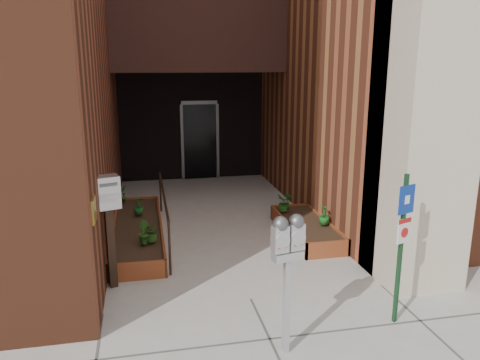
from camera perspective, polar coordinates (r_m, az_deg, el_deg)
ground at (r=6.75m, az=1.32°, el=-14.31°), size 80.00×80.00×0.00m
planter_left at (r=9.03m, az=-12.35°, el=-6.20°), size 0.90×3.60×0.30m
planter_right at (r=9.05m, az=8.09°, el=-5.94°), size 0.80×2.20×0.30m
handrail at (r=8.79m, az=-9.30°, el=-2.39°), size 0.04×3.34×0.90m
parking_meter at (r=5.12m, az=5.85°, el=-8.24°), size 0.38×0.21×1.64m
sign_post at (r=6.05m, az=19.21°, el=-6.21°), size 0.25×0.11×1.94m
payment_dropbox at (r=6.90m, az=-15.77°, el=-3.31°), size 0.39×0.33×1.68m
shrub_left_a at (r=8.01m, az=-10.73°, el=-6.12°), size 0.43×0.43×0.36m
shrub_left_b at (r=7.94m, az=-11.74°, el=-6.27°), size 0.27×0.27×0.38m
shrub_left_c at (r=9.44m, az=-12.31°, el=-3.08°), size 0.28×0.28×0.35m
shrub_left_d at (r=10.35m, az=-14.05°, el=-1.64°), size 0.24×0.24×0.36m
shrub_right_a at (r=8.81m, az=10.25°, el=-4.20°), size 0.23×0.23×0.36m
shrub_right_b at (r=9.54m, az=5.81°, el=-2.59°), size 0.28×0.28×0.37m
shrub_right_c at (r=9.46m, az=5.39°, el=-2.80°), size 0.34×0.34×0.35m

